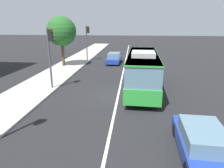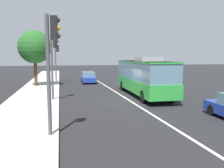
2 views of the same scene
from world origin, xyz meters
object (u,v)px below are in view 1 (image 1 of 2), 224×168
(transit_bus, at_px, (142,69))
(street_tree_kerbside_left, at_px, (61,31))
(sedan_blue_ahead, at_px, (114,58))
(sedan_blue_behind, at_px, (201,142))
(traffic_light_far_corner, at_px, (87,37))
(traffic_light_near_corner, at_px, (50,49))

(transit_bus, height_order, street_tree_kerbside_left, street_tree_kerbside_left)
(sedan_blue_ahead, xyz_separation_m, sedan_blue_behind, (-20.87, -5.75, 0.00))
(transit_bus, bearing_deg, traffic_light_far_corner, 32.74)
(traffic_light_far_corner, bearing_deg, sedan_blue_behind, -61.04)
(transit_bus, relative_size, traffic_light_near_corner, 1.94)
(traffic_light_near_corner, xyz_separation_m, street_tree_kerbside_left, (9.35, 2.29, 1.01))
(sedan_blue_behind, height_order, traffic_light_near_corner, traffic_light_near_corner)
(transit_bus, xyz_separation_m, traffic_light_far_corner, (12.91, 7.69, 1.75))
(traffic_light_far_corner, height_order, street_tree_kerbside_left, street_tree_kerbside_left)
(sedan_blue_behind, xyz_separation_m, street_tree_kerbside_left, (17.73, 12.23, 3.85))
(sedan_blue_behind, bearing_deg, traffic_light_far_corner, 26.49)
(traffic_light_near_corner, height_order, traffic_light_far_corner, same)
(traffic_light_near_corner, height_order, street_tree_kerbside_left, street_tree_kerbside_left)
(transit_bus, distance_m, street_tree_kerbside_left, 13.43)
(street_tree_kerbside_left, bearing_deg, traffic_light_far_corner, -28.02)
(traffic_light_near_corner, bearing_deg, transit_bus, 7.05)
(sedan_blue_ahead, bearing_deg, transit_bus, 18.86)
(transit_bus, distance_m, traffic_light_near_corner, 8.00)
(sedan_blue_behind, xyz_separation_m, traffic_light_near_corner, (8.38, 9.94, 2.84))
(transit_bus, xyz_separation_m, sedan_blue_behind, (-9.25, -2.19, -1.09))
(traffic_light_far_corner, distance_m, street_tree_kerbside_left, 5.12)
(sedan_blue_ahead, bearing_deg, traffic_light_near_corner, -16.73)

